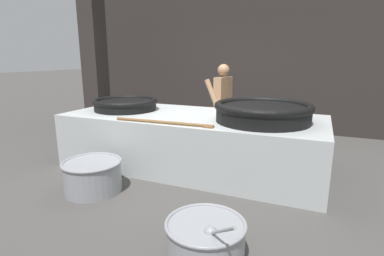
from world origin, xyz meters
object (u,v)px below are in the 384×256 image
(cook, at_px, (222,104))
(prep_bowl_meat, at_px, (93,175))
(giant_wok_far, at_px, (263,111))
(prep_bowl_vegetables, at_px, (206,238))
(giant_wok_near, at_px, (126,104))

(cook, height_order, prep_bowl_meat, cook)
(giant_wok_far, bearing_deg, prep_bowl_vegetables, -92.83)
(giant_wok_far, distance_m, cook, 1.45)
(giant_wok_near, distance_m, prep_bowl_meat, 1.55)
(giant_wok_near, distance_m, prep_bowl_vegetables, 3.01)
(cook, relative_size, prep_bowl_vegetables, 1.98)
(cook, xyz_separation_m, prep_bowl_meat, (-0.93, -2.38, -0.61))
(giant_wok_near, xyz_separation_m, prep_bowl_meat, (0.40, -1.33, -0.68))
(giant_wok_far, relative_size, cook, 0.85)
(prep_bowl_vegetables, distance_m, prep_bowl_meat, 1.86)
(prep_bowl_vegetables, bearing_deg, prep_bowl_meat, 159.59)
(prep_bowl_vegetables, bearing_deg, giant_wok_near, 137.40)
(giant_wok_far, xyz_separation_m, cook, (-0.91, 1.12, -0.11))
(giant_wok_near, relative_size, prep_bowl_meat, 1.43)
(giant_wok_far, xyz_separation_m, prep_bowl_meat, (-1.84, -1.26, -0.72))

